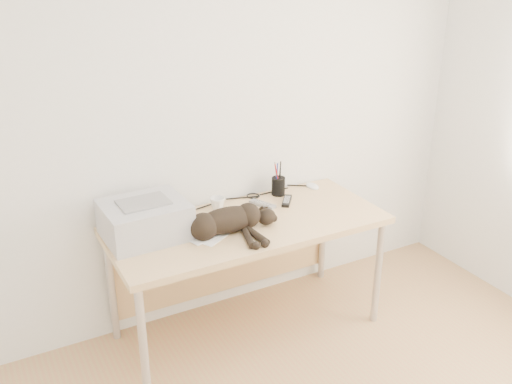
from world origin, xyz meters
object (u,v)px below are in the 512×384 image
printer (145,219)px  pen_cup (278,186)px  mouse (312,184)px  cat (225,223)px  desk (241,237)px  mug (218,204)px

printer → pen_cup: bearing=9.5°
pen_cup → mouse: (0.26, 0.00, -0.04)m
pen_cup → cat: bearing=-148.0°
desk → mouse: bearing=16.2°
pen_cup → mouse: size_ratio=1.87×
printer → mouse: printer is taller
desk → printer: size_ratio=3.54×
desk → pen_cup: 0.45m
desk → mouse: mouse is taller
mouse → cat: bearing=-158.0°
desk → mouse: 0.66m
printer → cat: printer is taller
cat → mug: 0.31m
printer → pen_cup: 0.94m
printer → pen_cup: pen_cup is taller
cat → mouse: (0.80, 0.34, -0.05)m
mug → desk: bearing=-58.7°
cat → printer: bearing=158.6°
desk → printer: bearing=177.6°
desk → cat: (-0.18, -0.16, 0.20)m
printer → mug: bearing=13.4°
desk → mug: mug is taller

